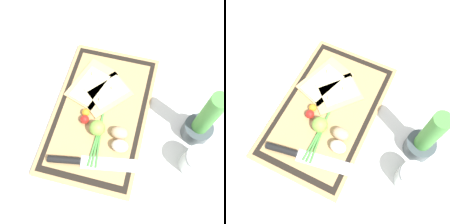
# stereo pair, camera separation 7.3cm
# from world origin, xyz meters

# --- Properties ---
(ground_plane) EXTENTS (6.00, 6.00, 0.00)m
(ground_plane) POSITION_xyz_m (0.00, 0.00, 0.00)
(ground_plane) COLOR silver
(cutting_board) EXTENTS (0.51, 0.31, 0.02)m
(cutting_board) POSITION_xyz_m (0.00, 0.00, 0.01)
(cutting_board) COLOR tan
(cutting_board) RESTS_ON ground_plane
(pizza_slice_near) EXTENTS (0.21, 0.17, 0.02)m
(pizza_slice_near) POSITION_xyz_m (-0.09, -0.06, 0.02)
(pizza_slice_near) COLOR tan
(pizza_slice_near) RESTS_ON cutting_board
(pizza_slice_far) EXTENTS (0.19, 0.19, 0.02)m
(pizza_slice_far) POSITION_xyz_m (-0.07, 0.00, 0.02)
(pizza_slice_far) COLOR tan
(pizza_slice_far) RESTS_ON cutting_board
(knife) EXTENTS (0.08, 0.29, 0.02)m
(knife) POSITION_xyz_m (0.18, -0.02, 0.03)
(knife) COLOR silver
(knife) RESTS_ON cutting_board
(egg_brown) EXTENTS (0.04, 0.05, 0.04)m
(egg_brown) POSITION_xyz_m (0.07, 0.08, 0.04)
(egg_brown) COLOR tan
(egg_brown) RESTS_ON cutting_board
(egg_pink) EXTENTS (0.04, 0.05, 0.04)m
(egg_pink) POSITION_xyz_m (0.11, 0.09, 0.04)
(egg_pink) COLOR beige
(egg_pink) RESTS_ON cutting_board
(lime) EXTENTS (0.05, 0.05, 0.05)m
(lime) POSITION_xyz_m (0.07, 0.01, 0.04)
(lime) COLOR #7FB742
(lime) RESTS_ON cutting_board
(cherry_tomato_red) EXTENTS (0.03, 0.03, 0.03)m
(cherry_tomato_red) POSITION_xyz_m (0.05, -0.04, 0.03)
(cherry_tomato_red) COLOR red
(cherry_tomato_red) RESTS_ON cutting_board
(cherry_tomato_yellow) EXTENTS (0.03, 0.03, 0.03)m
(cherry_tomato_yellow) POSITION_xyz_m (0.02, -0.04, 0.03)
(cherry_tomato_yellow) COLOR orange
(cherry_tomato_yellow) RESTS_ON cutting_board
(scallion_bunch) EXTENTS (0.33, 0.05, 0.01)m
(scallion_bunch) POSITION_xyz_m (0.02, 0.01, 0.02)
(scallion_bunch) COLOR #47933D
(scallion_bunch) RESTS_ON cutting_board
(herb_pot) EXTENTS (0.09, 0.09, 0.24)m
(herb_pot) POSITION_xyz_m (-0.01, 0.32, 0.08)
(herb_pot) COLOR #3D474C
(herb_pot) RESTS_ON ground_plane
(sauce_jar) EXTENTS (0.08, 0.08, 0.10)m
(sauce_jar) POSITION_xyz_m (0.10, 0.32, 0.04)
(sauce_jar) COLOR silver
(sauce_jar) RESTS_ON ground_plane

